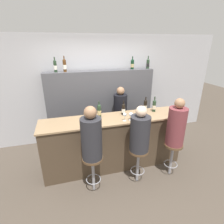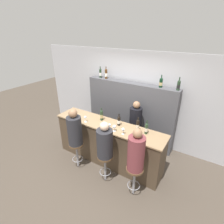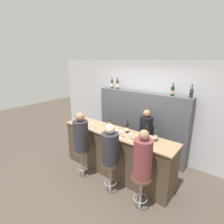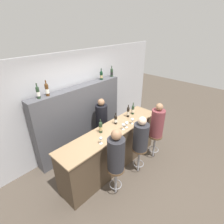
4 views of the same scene
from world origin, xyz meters
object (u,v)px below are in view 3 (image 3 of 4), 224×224
at_px(wine_bottle_backbar_2, 173,91).
at_px(wine_bottle_backbar_1, 117,84).
at_px(bar_stool_left, 82,156).
at_px(wine_glass_1, 117,131).
at_px(guest_seated_left, 81,134).
at_px(wine_glass_2, 122,133).
at_px(wine_bottle_counter_1, 127,128).
at_px(wine_bottle_backbar_3, 191,93).
at_px(wine_bottle_counter_3, 156,135).
at_px(wine_bottle_counter_2, 147,132).
at_px(wine_bottle_counter_0, 110,122).
at_px(bar_stool_right, 141,184).
at_px(guest_seated_right, 143,158).
at_px(wine_glass_3, 131,135).
at_px(guest_seated_middle, 110,147).
at_px(bar_stool_middle, 110,170).
at_px(wine_bottle_backbar_0, 112,84).
at_px(bartender, 145,140).
at_px(wine_glass_0, 93,124).

bearing_deg(wine_bottle_backbar_2, wine_bottle_backbar_1, 180.00).
bearing_deg(bar_stool_left, wine_bottle_backbar_1, 99.11).
distance_m(wine_glass_1, guest_seated_left, 0.79).
bearing_deg(wine_glass_2, wine_bottle_counter_1, 99.52).
distance_m(wine_bottle_backbar_1, guest_seated_left, 1.93).
distance_m(wine_bottle_backbar_1, wine_bottle_backbar_3, 2.00).
bearing_deg(wine_glass_1, wine_bottle_counter_3, 20.84).
bearing_deg(wine_bottle_counter_1, wine_glass_2, -80.48).
bearing_deg(wine_bottle_backbar_3, bar_stool_left, -135.49).
bearing_deg(wine_bottle_counter_1, wine_bottle_counter_2, -0.00).
bearing_deg(wine_bottle_counter_0, wine_bottle_backbar_3, 35.01).
relative_size(guest_seated_left, bar_stool_right, 1.31).
distance_m(wine_bottle_counter_3, guest_seated_right, 0.69).
bearing_deg(wine_glass_2, wine_glass_3, 0.00).
height_order(wine_bottle_backbar_3, guest_seated_right, wine_bottle_backbar_3).
height_order(guest_seated_left, guest_seated_middle, guest_seated_left).
xyz_separation_m(bar_stool_middle, bar_stool_right, (0.69, 0.00, 0.00)).
bearing_deg(wine_glass_2, wine_bottle_backbar_0, 134.22).
relative_size(wine_bottle_counter_1, guest_seated_right, 0.33).
height_order(wine_bottle_backbar_2, bar_stool_middle, wine_bottle_backbar_2).
distance_m(wine_bottle_counter_2, bar_stool_right, 1.00).
height_order(wine_bottle_counter_3, bar_stool_right, wine_bottle_counter_3).
height_order(wine_bottle_backbar_3, wine_glass_3, wine_bottle_backbar_3).
height_order(wine_glass_1, guest_seated_left, guest_seated_left).
distance_m(wine_glass_3, guest_seated_left, 1.09).
xyz_separation_m(wine_bottle_counter_2, wine_glass_3, (-0.20, -0.28, -0.03)).
relative_size(bar_stool_left, bar_stool_right, 1.00).
bearing_deg(wine_bottle_backbar_2, wine_bottle_backbar_0, 180.00).
xyz_separation_m(wine_glass_3, guest_seated_middle, (-0.20, -0.39, -0.16)).
bearing_deg(guest_seated_left, wine_glass_3, 21.08).
bearing_deg(guest_seated_left, wine_bottle_backbar_3, 44.51).
bearing_deg(guest_seated_middle, wine_bottle_counter_0, 129.03).
relative_size(wine_bottle_counter_3, bar_stool_right, 0.47).
relative_size(bar_stool_left, bartender, 0.45).
height_order(wine_glass_1, bar_stool_middle, wine_glass_1).
xyz_separation_m(wine_bottle_backbar_0, wine_bottle_backbar_2, (1.78, 0.00, -0.01)).
bearing_deg(wine_bottle_counter_3, wine_glass_0, -168.79).
xyz_separation_m(wine_glass_3, bar_stool_left, (-1.02, -0.39, -0.66)).
bearing_deg(wine_bottle_backbar_3, wine_bottle_backbar_1, 180.00).
bearing_deg(bar_stool_right, wine_bottle_backbar_1, 136.32).
xyz_separation_m(wine_glass_3, bar_stool_middle, (-0.20, -0.39, -0.66)).
height_order(wine_bottle_counter_3, wine_bottle_backbar_2, wine_bottle_backbar_2).
xyz_separation_m(wine_bottle_counter_0, wine_glass_1, (0.41, -0.28, -0.02)).
relative_size(wine_bottle_counter_2, bartender, 0.22).
relative_size(wine_bottle_counter_0, wine_bottle_counter_2, 0.97).
xyz_separation_m(wine_bottle_backbar_3, guest_seated_right, (-0.22, -1.70, -0.87)).
relative_size(wine_bottle_counter_3, wine_bottle_backbar_0, 0.99).
xyz_separation_m(wine_bottle_counter_0, bar_stool_left, (-0.27, -0.67, -0.68)).
bearing_deg(wine_bottle_backbar_1, bar_stool_middle, -57.41).
distance_m(wine_bottle_backbar_1, wine_glass_0, 1.53).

